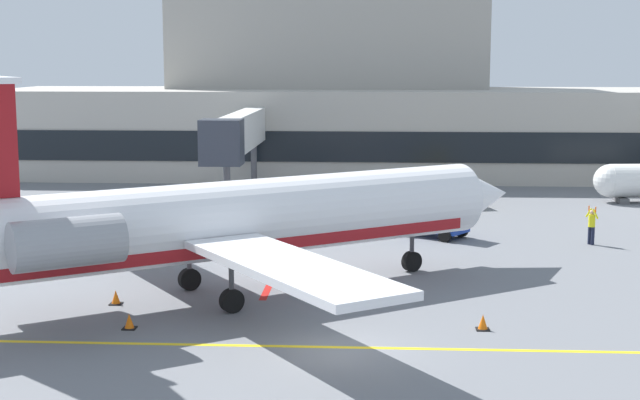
{
  "coord_description": "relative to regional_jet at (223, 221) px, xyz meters",
  "views": [
    {
      "loc": [
        1.12,
        -28.56,
        9.31
      ],
      "look_at": [
        -1.28,
        12.77,
        3.0
      ],
      "focal_mm": 51.86,
      "sensor_mm": 36.0,
      "label": 1
    }
  ],
  "objects": [
    {
      "name": "ground",
      "position": [
        4.7,
        -6.46,
        -3.15
      ],
      "size": [
        120.0,
        120.0,
        0.11
      ],
      "color": "slate"
    },
    {
      "name": "terminal_building",
      "position": [
        5.11,
        41.61,
        3.37
      ],
      "size": [
        62.25,
        15.4,
        18.42
      ],
      "color": "#ADA89E",
      "rests_on": "ground"
    },
    {
      "name": "jet_bridge_east",
      "position": [
        -2.94,
        24.43,
        1.43
      ],
      "size": [
        2.4,
        16.79,
        5.9
      ],
      "color": "silver",
      "rests_on": "ground"
    },
    {
      "name": "regional_jet",
      "position": [
        0.0,
        0.0,
        0.0
      ],
      "size": [
        25.34,
        21.26,
        8.76
      ],
      "color": "white",
      "rests_on": "ground"
    },
    {
      "name": "baggage_tug",
      "position": [
        -8.17,
        13.19,
        -2.21
      ],
      "size": [
        2.85,
        3.45,
        1.95
      ],
      "color": "#1E4CB2",
      "rests_on": "ground"
    },
    {
      "name": "pushback_tractor",
      "position": [
        10.7,
        23.43,
        -2.26
      ],
      "size": [
        4.06,
        2.64,
        1.78
      ],
      "color": "#E5B20C",
      "rests_on": "ground"
    },
    {
      "name": "belt_loader",
      "position": [
        9.29,
        13.2,
        -2.15
      ],
      "size": [
        3.83,
        3.42,
        2.06
      ],
      "color": "#19389E",
      "rests_on": "ground"
    },
    {
      "name": "marshaller",
      "position": [
        16.91,
        11.73,
        -2.09
      ],
      "size": [
        0.55,
        0.73,
        1.97
      ],
      "color": "#191E33",
      "rests_on": "ground"
    },
    {
      "name": "safety_cone_alpha",
      "position": [
        9.68,
        -3.67,
        -2.85
      ],
      "size": [
        0.47,
        0.47,
        0.55
      ],
      "color": "orange",
      "rests_on": "ground"
    },
    {
      "name": "safety_cone_bravo",
      "position": [
        -2.64,
        -4.27,
        -2.85
      ],
      "size": [
        0.47,
        0.47,
        0.55
      ],
      "color": "orange",
      "rests_on": "ground"
    },
    {
      "name": "safety_cone_charlie",
      "position": [
        -4.01,
        -1.06,
        -2.85
      ],
      "size": [
        0.47,
        0.47,
        0.55
      ],
      "color": "orange",
      "rests_on": "ground"
    }
  ]
}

